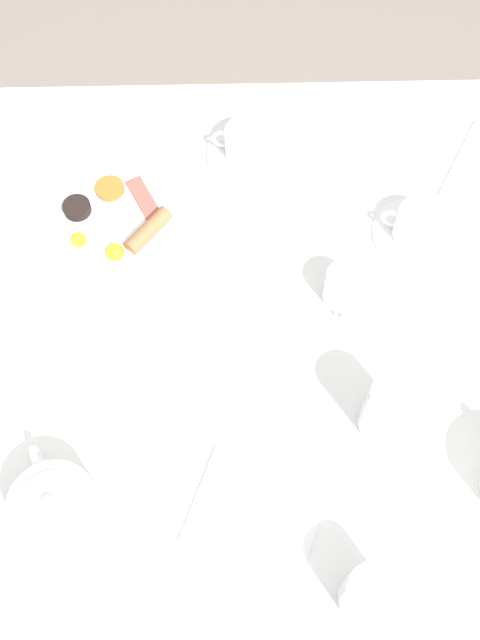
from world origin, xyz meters
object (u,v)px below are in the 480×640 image
(water_glass_tall, at_px, (389,410))
(knife_by_plate, at_px, (462,156))
(teacup_with_saucer_right, at_px, (250,145))
(napkin_folded, at_px, (255,515))
(teapot_near, at_px, (58,510))
(breakfast_plate, at_px, (114,225))
(creamer_jug, at_px, (345,288))
(teacup_with_saucer_left, at_px, (420,228))
(water_glass_short, at_px, (369,595))

(water_glass_tall, relative_size, knife_by_plate, 0.73)
(teacup_with_saucer_right, height_order, napkin_folded, teacup_with_saucer_right)
(teapot_near, height_order, teacup_with_saucer_right, teapot_near)
(napkin_folded, xyz_separation_m, knife_by_plate, (-0.63, 0.39, -0.00))
(teacup_with_saucer_right, bearing_deg, breakfast_plate, -57.14)
(teapot_near, height_order, creamer_jug, teapot_near)
(teapot_near, bearing_deg, teacup_with_saucer_left, 103.93)
(water_glass_tall, xyz_separation_m, knife_by_plate, (-0.50, 0.20, -0.06))
(teacup_with_saucer_right, distance_m, napkin_folded, 0.65)
(teacup_with_saucer_left, bearing_deg, breakfast_plate, -93.02)
(teacup_with_saucer_right, height_order, water_glass_tall, water_glass_tall)
(teapot_near, xyz_separation_m, water_glass_short, (0.12, 0.42, 0.01))
(breakfast_plate, xyz_separation_m, teacup_with_saucer_left, (0.03, 0.52, 0.02))
(water_glass_short, bearing_deg, water_glass_tall, 168.63)
(teacup_with_saucer_right, height_order, water_glass_short, water_glass_short)
(teacup_with_saucer_right, xyz_separation_m, creamer_jug, (0.30, 0.15, 0.01))
(water_glass_short, height_order, creamer_jug, water_glass_short)
(teacup_with_saucer_right, bearing_deg, napkin_folded, -0.84)
(teacup_with_saucer_left, bearing_deg, creamer_jug, -50.31)
(breakfast_plate, xyz_separation_m, teacup_with_saucer_right, (-0.15, 0.24, 0.02))
(breakfast_plate, relative_size, napkin_folded, 1.17)
(breakfast_plate, relative_size, water_glass_short, 2.48)
(napkin_folded, bearing_deg, water_glass_short, 51.61)
(teapot_near, height_order, knife_by_plate, teapot_near)
(teacup_with_saucer_left, bearing_deg, knife_by_plate, 148.68)
(knife_by_plate, bearing_deg, water_glass_short, -18.28)
(teacup_with_saucer_left, relative_size, knife_by_plate, 0.88)
(teapot_near, distance_m, teacup_with_saucer_left, 0.74)
(breakfast_plate, distance_m, water_glass_short, 0.72)
(teapot_near, bearing_deg, creamer_jug, 103.74)
(breakfast_plate, height_order, creamer_jug, creamer_jug)
(teacup_with_saucer_left, distance_m, napkin_folded, 0.55)
(napkin_folded, bearing_deg, teapot_near, -90.92)
(water_glass_tall, bearing_deg, teapot_near, -74.66)
(water_glass_short, height_order, napkin_folded, water_glass_short)
(teacup_with_saucer_right, bearing_deg, teapot_near, -23.93)
(breakfast_plate, distance_m, teacup_with_saucer_left, 0.52)
(teapot_near, distance_m, water_glass_tall, 0.49)
(water_glass_tall, xyz_separation_m, creamer_jug, (-0.22, -0.04, -0.03))
(breakfast_plate, height_order, teacup_with_saucer_left, teacup_with_saucer_left)
(teacup_with_saucer_right, xyz_separation_m, water_glass_short, (0.77, 0.14, 0.03))
(water_glass_tall, bearing_deg, teacup_with_saucer_left, 163.88)
(water_glass_tall, distance_m, napkin_folded, 0.25)
(creamer_jug, bearing_deg, water_glass_tall, 11.02)
(teacup_with_saucer_right, xyz_separation_m, knife_by_plate, (0.02, 0.39, -0.02))
(breakfast_plate, distance_m, teacup_with_saucer_right, 0.28)
(teacup_with_saucer_right, distance_m, water_glass_tall, 0.55)
(teacup_with_saucer_left, distance_m, teacup_with_saucer_right, 0.34)
(water_glass_tall, xyz_separation_m, water_glass_short, (0.25, -0.05, -0.01))
(breakfast_plate, xyz_separation_m, knife_by_plate, (-0.14, 0.62, -0.01))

